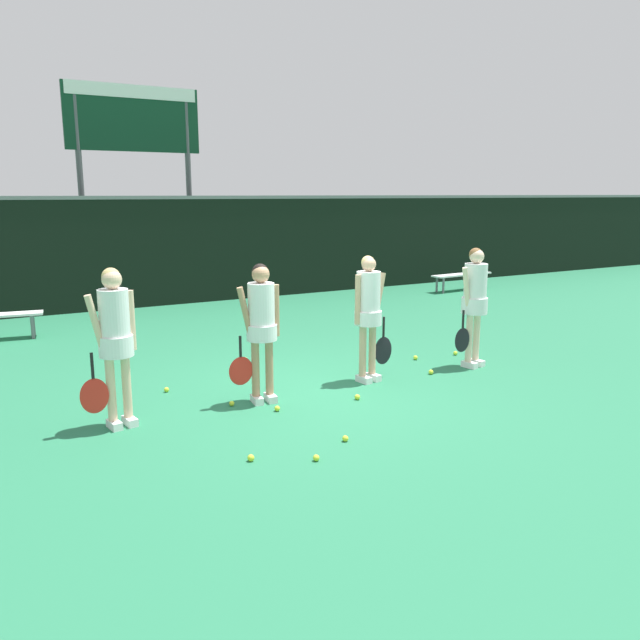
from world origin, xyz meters
The scene contains 20 objects.
ground_plane centered at (0.00, 0.00, 0.00)m, with size 140.00×140.00×0.00m, color #26724C.
fence_windscreen centered at (0.00, 7.51, 1.29)m, with size 60.00×0.08×2.55m.
scoreboard centered at (-0.10, 9.24, 3.99)m, with size 3.26×0.15×5.19m.
bench_far centered at (7.72, 5.90, 0.40)m, with size 1.94×0.48×0.46m.
player_0 centered at (-2.56, -0.02, 1.08)m, with size 0.66×0.38×1.81m.
player_1 centered at (-0.80, -0.01, 1.05)m, with size 0.68×0.38×1.76m.
player_2 centered at (0.86, 0.10, 1.04)m, with size 0.66×0.38×1.77m.
player_3 centered at (2.67, -0.04, 1.08)m, with size 0.65×0.39×1.81m.
tennis_ball_0 centered at (-0.79, -0.43, 0.03)m, with size 0.07×0.07×0.07m, color #CCE033.
tennis_ball_1 centered at (-1.76, 0.96, 0.03)m, with size 0.07×0.07×0.07m, color #CCE033.
tennis_ball_2 centered at (-0.55, -1.64, 0.03)m, with size 0.07×0.07×0.07m, color #CCE033.
tennis_ball_3 centered at (2.90, 0.59, 0.03)m, with size 0.07×0.07×0.07m, color #CCE033.
tennis_ball_4 centered at (-1.06, -1.92, 0.03)m, with size 0.07×0.07×0.07m, color #CCE033.
tennis_ball_5 centered at (-0.26, 1.88, 0.04)m, with size 0.07×0.07×0.07m, color #CCE033.
tennis_ball_6 centered at (-1.20, 0.02, 0.03)m, with size 0.06×0.06×0.06m, color #CCE033.
tennis_ball_7 centered at (2.15, 0.67, 0.04)m, with size 0.07×0.07×0.07m, color #CCE033.
tennis_ball_8 centered at (1.85, -0.09, 0.04)m, with size 0.07×0.07×0.07m, color #CCE033.
tennis_ball_9 centered at (-1.63, -1.62, 0.03)m, with size 0.07×0.07×0.07m, color #CCE033.
tennis_ball_10 centered at (-0.57, 1.05, 0.03)m, with size 0.07×0.07×0.07m, color #CCE033.
tennis_ball_11 centered at (0.29, -0.54, 0.04)m, with size 0.07×0.07×0.07m, color #CCE033.
Camera 1 is at (-3.82, -6.98, 2.59)m, focal length 35.00 mm.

